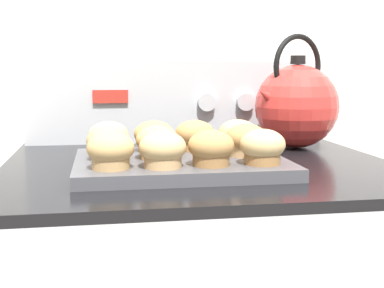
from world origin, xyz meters
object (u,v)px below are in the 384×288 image
Objects in this scene: muffin_r2_c0 at (109,138)px; muffin_r2_c2 at (195,136)px; muffin_r0_c1 at (163,150)px; muffin_r1_c3 at (246,141)px; muffin_r1_c1 at (157,143)px; muffin_r2_c3 at (238,135)px; muffin_r2_c1 at (154,137)px; muffin_r1_c0 at (108,144)px; muffin_r0_c0 at (111,151)px; tea_kettle at (296,105)px; muffin_pan at (180,164)px; muffin_r0_c2 at (211,148)px; muffin_r0_c3 at (262,147)px.

muffin_r2_c0 is 1.00× the size of muffin_r2_c2.
muffin_r1_c3 is at bearing 28.34° from muffin_r0_c1.
muffin_r1_c1 and muffin_r2_c0 have the same top height.
muffin_r2_c3 is at bearing 86.52° from muffin_r1_c3.
muffin_r2_c1 is at bearing 0.79° from muffin_r2_c0.
muffin_r1_c0 is at bearing -153.43° from muffin_r2_c2.
muffin_r0_c0 is 0.09m from muffin_r1_c0.
muffin_r1_c0 is 0.30× the size of tea_kettle.
muffin_r2_c2 and muffin_r2_c3 have the same top height.
muffin_pan is at bearing -0.68° from muffin_r1_c1.
muffin_r2_c0 is 0.26m from muffin_r2_c3.
muffin_r0_c1 is 0.47m from tea_kettle.
muffin_r1_c1 is (0.09, 0.08, 0.00)m from muffin_r0_c0.
muffin_r0_c2 is 0.24m from muffin_r2_c0.
muffin_r0_c1 is 0.19m from muffin_r2_c2.
muffin_r2_c0 is 0.17m from muffin_r2_c2.
muffin_r0_c1 is 0.24m from muffin_r2_c3.
muffin_r2_c1 is 0.38m from tea_kettle.
muffin_r0_c2 is 1.00× the size of muffin_r0_c3.
muffin_r2_c3 is at bearing -1.70° from muffin_r2_c1.
muffin_r0_c1 is 1.00× the size of muffin_r2_c1.
muffin_r0_c1 is at bearing -90.70° from muffin_r2_c1.
muffin_r1_c0 is (-0.09, 0.09, 0.00)m from muffin_r0_c1.
muffin_r2_c0 is at bearing 89.19° from muffin_r1_c0.
muffin_r0_c1 and muffin_r1_c1 have the same top height.
muffin_r0_c3 is (0.26, -0.00, 0.00)m from muffin_r0_c0.
muffin_r0_c2 is 1.00× the size of muffin_r2_c3.
muffin_r0_c3 is 0.36m from tea_kettle.
muffin_r1_c0 is (-0.13, 0.00, 0.04)m from muffin_pan.
muffin_r2_c3 is at bearing 17.46° from muffin_r1_c0.
muffin_r0_c3 is (0.13, -0.08, 0.04)m from muffin_pan.
muffin_r1_c3 reaches higher than muffin_pan.
muffin_r2_c1 is at bearing 115.24° from muffin_r0_c2.
muffin_r0_c1 reaches higher than muffin_pan.
muffin_r2_c1 is at bearing 134.59° from muffin_r0_c3.
muffin_r0_c3 is at bearing -119.41° from tea_kettle.
muffin_r1_c3 is 1.00× the size of muffin_r2_c0.
muffin_r2_c3 is at bearing 32.54° from muffin_pan.
muffin_r0_c1 is at bearing -137.82° from tea_kettle.
muffin_r0_c3 is 1.00× the size of muffin_r2_c0.
tea_kettle reaches higher than muffin_r2_c0.
muffin_r2_c3 is 0.30× the size of tea_kettle.
muffin_r0_c2 is 0.17m from muffin_r2_c2.
muffin_r2_c0 is (0.00, 0.09, 0.00)m from muffin_r1_c0.
muffin_pan is 4.87× the size of muffin_r0_c1.
muffin_pan is 4.87× the size of muffin_r1_c1.
muffin_r0_c1 is 0.19m from muffin_r2_c0.
muffin_r0_c2 is 0.19m from muffin_r2_c3.
muffin_pan is 4.87× the size of muffin_r0_c0.
muffin_r1_c3 is at bearing -128.80° from tea_kettle.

